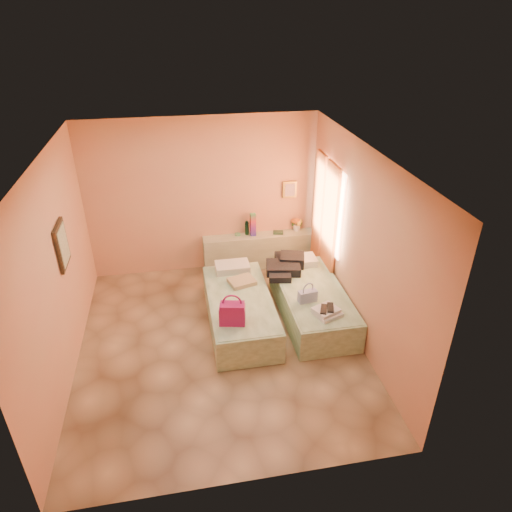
{
  "coord_description": "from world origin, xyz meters",
  "views": [
    {
      "loc": [
        -0.42,
        -5.23,
        4.37
      ],
      "look_at": [
        0.69,
        0.85,
        0.93
      ],
      "focal_mm": 32.0,
      "sensor_mm": 36.0,
      "label": 1
    }
  ],
  "objects_px": {
    "magenta_handbag": "(232,313)",
    "water_bottle": "(247,228)",
    "blue_handbag": "(308,296)",
    "flower_vase": "(297,223)",
    "green_book": "(278,232)",
    "headboard_ledge": "(259,251)",
    "towel_stack": "(328,312)",
    "bed_right": "(312,303)",
    "bed_left": "(240,311)"
  },
  "relations": [
    {
      "from": "water_bottle",
      "to": "flower_vase",
      "type": "distance_m",
      "value": 0.94
    },
    {
      "from": "water_bottle",
      "to": "bed_left",
      "type": "bearing_deg",
      "value": -102.89
    },
    {
      "from": "flower_vase",
      "to": "magenta_handbag",
      "type": "xyz_separation_m",
      "value": [
        -1.53,
        -2.38,
        -0.13
      ]
    },
    {
      "from": "green_book",
      "to": "towel_stack",
      "type": "xyz_separation_m",
      "value": [
        0.18,
        -2.38,
        -0.12
      ]
    },
    {
      "from": "water_bottle",
      "to": "blue_handbag",
      "type": "xyz_separation_m",
      "value": [
        0.56,
        -2.06,
        -0.19
      ]
    },
    {
      "from": "green_book",
      "to": "flower_vase",
      "type": "bearing_deg",
      "value": 20.82
    },
    {
      "from": "flower_vase",
      "to": "towel_stack",
      "type": "height_order",
      "value": "flower_vase"
    },
    {
      "from": "towel_stack",
      "to": "flower_vase",
      "type": "bearing_deg",
      "value": 85.58
    },
    {
      "from": "flower_vase",
      "to": "towel_stack",
      "type": "relative_size",
      "value": 0.82
    },
    {
      "from": "water_bottle",
      "to": "flower_vase",
      "type": "height_order",
      "value": "flower_vase"
    },
    {
      "from": "bed_left",
      "to": "green_book",
      "type": "distance_m",
      "value": 2.02
    },
    {
      "from": "magenta_handbag",
      "to": "blue_handbag",
      "type": "relative_size",
      "value": 1.27
    },
    {
      "from": "magenta_handbag",
      "to": "blue_handbag",
      "type": "xyz_separation_m",
      "value": [
        1.16,
        0.32,
        -0.08
      ]
    },
    {
      "from": "magenta_handbag",
      "to": "bed_right",
      "type": "bearing_deg",
      "value": 35.87
    },
    {
      "from": "bed_left",
      "to": "blue_handbag",
      "type": "xyz_separation_m",
      "value": [
        0.97,
        -0.29,
        0.34
      ]
    },
    {
      "from": "flower_vase",
      "to": "magenta_handbag",
      "type": "bearing_deg",
      "value": -122.84
    },
    {
      "from": "green_book",
      "to": "flower_vase",
      "type": "relative_size",
      "value": 0.63
    },
    {
      "from": "bed_left",
      "to": "towel_stack",
      "type": "xyz_separation_m",
      "value": [
        1.16,
        -0.67,
        0.3
      ]
    },
    {
      "from": "magenta_handbag",
      "to": "water_bottle",
      "type": "bearing_deg",
      "value": 87.52
    },
    {
      "from": "bed_left",
      "to": "flower_vase",
      "type": "xyz_separation_m",
      "value": [
        1.35,
        1.78,
        0.54
      ]
    },
    {
      "from": "bed_right",
      "to": "magenta_handbag",
      "type": "xyz_separation_m",
      "value": [
        -1.33,
        -0.6,
        0.41
      ]
    },
    {
      "from": "green_book",
      "to": "magenta_handbag",
      "type": "distance_m",
      "value": 2.59
    },
    {
      "from": "headboard_ledge",
      "to": "blue_handbag",
      "type": "xyz_separation_m",
      "value": [
        0.35,
        -1.99,
        0.26
      ]
    },
    {
      "from": "headboard_ledge",
      "to": "bed_right",
      "type": "bearing_deg",
      "value": -72.84
    },
    {
      "from": "headboard_ledge",
      "to": "water_bottle",
      "type": "bearing_deg",
      "value": 159.6
    },
    {
      "from": "towel_stack",
      "to": "bed_left",
      "type": "bearing_deg",
      "value": 149.98
    },
    {
      "from": "blue_handbag",
      "to": "flower_vase",
      "type": "bearing_deg",
      "value": 71.21
    },
    {
      "from": "bed_left",
      "to": "blue_handbag",
      "type": "bearing_deg",
      "value": -16.7
    },
    {
      "from": "flower_vase",
      "to": "green_book",
      "type": "bearing_deg",
      "value": -170.45
    },
    {
      "from": "bed_right",
      "to": "towel_stack",
      "type": "height_order",
      "value": "towel_stack"
    },
    {
      "from": "headboard_ledge",
      "to": "water_bottle",
      "type": "relative_size",
      "value": 8.07
    },
    {
      "from": "green_book",
      "to": "water_bottle",
      "type": "bearing_deg",
      "value": -175.03
    },
    {
      "from": "headboard_ledge",
      "to": "towel_stack",
      "type": "distance_m",
      "value": 2.44
    },
    {
      "from": "water_bottle",
      "to": "towel_stack",
      "type": "distance_m",
      "value": 2.57
    },
    {
      "from": "magenta_handbag",
      "to": "towel_stack",
      "type": "bearing_deg",
      "value": 8.74
    },
    {
      "from": "bed_left",
      "to": "water_bottle",
      "type": "relative_size",
      "value": 7.88
    },
    {
      "from": "headboard_ledge",
      "to": "magenta_handbag",
      "type": "bearing_deg",
      "value": -109.34
    },
    {
      "from": "water_bottle",
      "to": "magenta_handbag",
      "type": "bearing_deg",
      "value": -104.08
    },
    {
      "from": "bed_right",
      "to": "bed_left",
      "type": "bearing_deg",
      "value": 179.71
    },
    {
      "from": "green_book",
      "to": "bed_right",
      "type": "bearing_deg",
      "value": -73.26
    },
    {
      "from": "magenta_handbag",
      "to": "green_book",
      "type": "bearing_deg",
      "value": 74.83
    },
    {
      "from": "water_bottle",
      "to": "towel_stack",
      "type": "relative_size",
      "value": 0.73
    },
    {
      "from": "headboard_ledge",
      "to": "towel_stack",
      "type": "relative_size",
      "value": 5.86
    },
    {
      "from": "bed_right",
      "to": "towel_stack",
      "type": "relative_size",
      "value": 5.71
    },
    {
      "from": "headboard_ledge",
      "to": "magenta_handbag",
      "type": "relative_size",
      "value": 5.84
    },
    {
      "from": "headboard_ledge",
      "to": "magenta_handbag",
      "type": "height_order",
      "value": "magenta_handbag"
    },
    {
      "from": "bed_left",
      "to": "water_bottle",
      "type": "distance_m",
      "value": 1.9
    },
    {
      "from": "bed_left",
      "to": "towel_stack",
      "type": "relative_size",
      "value": 5.71
    },
    {
      "from": "headboard_ledge",
      "to": "flower_vase",
      "type": "height_order",
      "value": "flower_vase"
    },
    {
      "from": "bed_left",
      "to": "magenta_handbag",
      "type": "xyz_separation_m",
      "value": [
        -0.19,
        -0.6,
        0.41
      ]
    }
  ]
}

